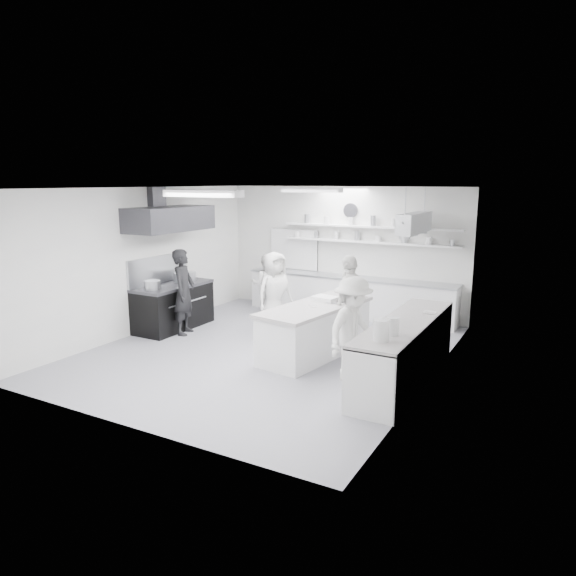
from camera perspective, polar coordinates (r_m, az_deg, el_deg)
The scene contains 27 objects.
floor at distance 9.87m, azimuth -2.24°, elevation -6.94°, with size 6.00×7.00×0.02m, color #96969F.
ceiling at distance 9.36m, azimuth -2.38°, elevation 10.88°, with size 6.00×7.00×0.02m, color white.
wall_back at distance 12.59m, azimuth 5.97°, elevation 4.10°, with size 6.00×0.04×3.00m, color silver.
wall_front at distance 6.81m, azimuth -17.71°, elevation -2.74°, with size 6.00×0.04×3.00m, color silver.
wall_left at distance 11.33m, azimuth -15.43°, elevation 2.92°, with size 0.04×7.00×3.00m, color silver.
wall_right at distance 8.38m, azimuth 15.55°, elevation -0.02°, with size 0.04×7.00×3.00m, color silver.
stove at distance 11.54m, azimuth -12.35°, elevation -2.09°, with size 0.80×1.80×0.90m, color black.
exhaust_hood at distance 11.26m, azimuth -12.77°, elevation 7.35°, with size 0.85×2.00×0.50m, color #353439.
back_counter at distance 12.38m, azimuth 6.60°, elevation -0.92°, with size 5.00×0.60×0.92m, color white.
shelf_lower at distance 12.19m, azimuth 8.79°, elevation 4.97°, with size 4.20×0.26×0.04m, color white.
shelf_upper at distance 12.15m, azimuth 8.84°, elevation 6.61°, with size 4.20×0.26×0.04m, color white.
pass_through_window at distance 13.14m, azimuth 0.69°, elevation 4.25°, with size 1.30×0.04×1.00m, color black.
wall_clock at distance 12.39m, azimuth 6.85°, elevation 8.38°, with size 0.32×0.32×0.05m, color white.
right_counter at distance 8.53m, azimuth 12.56°, elevation -6.82°, with size 0.74×3.30×0.94m, color white.
pot_rack at distance 10.82m, azimuth 13.60°, elevation 6.89°, with size 0.30×1.60×0.40m, color #A7A9AF.
light_fixture_front at distance 7.88m, azimuth -9.28°, elevation 10.11°, with size 1.30×0.25×0.10m, color white.
light_fixture_rear at distance 10.94m, azimuth 2.59°, elevation 10.60°, with size 1.30×0.25×0.10m, color white.
prep_island at distance 9.57m, azimuth 2.97°, elevation -4.73°, with size 0.89×2.39×0.88m, color white.
stove_pot at distance 11.67m, azimuth -11.38°, elevation 1.05°, with size 0.40×0.40×0.25m, color #A7A9AF.
cook_stove at distance 10.97m, azimuth -11.26°, elevation -0.42°, with size 0.65×0.42×1.77m, color black.
cook_back at distance 12.50m, azimuth -2.44°, elevation 0.43°, with size 0.69×0.54×1.42m, color silver.
cook_island_left at distance 10.87m, azimuth -1.44°, elevation -0.50°, with size 0.83×0.54×1.70m, color silver.
cook_island_right at distance 9.91m, azimuth 6.70°, elevation -1.51°, with size 1.05×0.44×1.78m, color silver.
cook_right at distance 8.30m, azimuth 7.04°, elevation -4.49°, with size 1.08×0.62×1.68m, color silver.
bowl_island_a at distance 9.69m, azimuth 5.02°, elevation -1.65°, with size 0.29×0.29×0.07m, color #A7A9AF.
bowl_island_b at distance 9.35m, azimuth 2.76°, elevation -2.15°, with size 0.18×0.18×0.06m, color white.
bowl_right at distance 8.99m, azimuth 15.13°, elevation -2.70°, with size 0.22×0.22×0.05m, color white.
Camera 1 is at (4.85, -8.01, 3.12)m, focal length 32.70 mm.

